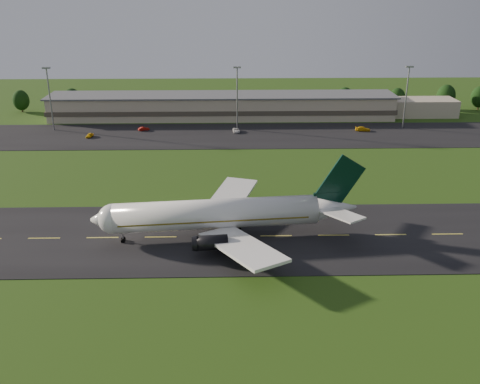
{
  "coord_description": "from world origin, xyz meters",
  "views": [
    {
      "loc": [
        1.97,
        -91.54,
        45.19
      ],
      "look_at": [
        4.27,
        8.0,
        6.0
      ],
      "focal_mm": 40.0,
      "sensor_mm": 36.0,
      "label": 1
    }
  ],
  "objects_px": {
    "airliner": "(221,214)",
    "light_mast_east": "(407,90)",
    "terminal": "(240,106)",
    "light_mast_west": "(49,91)",
    "light_mast_centre": "(237,91)",
    "service_vehicle_c": "(236,130)",
    "service_vehicle_b": "(144,129)",
    "service_vehicle_a": "(90,135)",
    "service_vehicle_d": "(363,129)"
  },
  "relations": [
    {
      "from": "light_mast_west",
      "to": "service_vehicle_d",
      "type": "bearing_deg",
      "value": -2.13
    },
    {
      "from": "terminal",
      "to": "light_mast_east",
      "type": "xyz_separation_m",
      "value": [
        53.6,
        -16.18,
        8.75
      ]
    },
    {
      "from": "terminal",
      "to": "light_mast_east",
      "type": "height_order",
      "value": "light_mast_east"
    },
    {
      "from": "airliner",
      "to": "light_mast_east",
      "type": "bearing_deg",
      "value": 47.79
    },
    {
      "from": "light_mast_centre",
      "to": "light_mast_east",
      "type": "relative_size",
      "value": 1.0
    },
    {
      "from": "light_mast_east",
      "to": "service_vehicle_d",
      "type": "distance_m",
      "value": 18.98
    },
    {
      "from": "light_mast_centre",
      "to": "light_mast_east",
      "type": "xyz_separation_m",
      "value": [
        55.0,
        0.0,
        0.0
      ]
    },
    {
      "from": "light_mast_centre",
      "to": "light_mast_east",
      "type": "distance_m",
      "value": 55.0
    },
    {
      "from": "service_vehicle_a",
      "to": "light_mast_east",
      "type": "bearing_deg",
      "value": 16.14
    },
    {
      "from": "airliner",
      "to": "terminal",
      "type": "relative_size",
      "value": 0.35
    },
    {
      "from": "service_vehicle_b",
      "to": "service_vehicle_d",
      "type": "relative_size",
      "value": 0.74
    },
    {
      "from": "light_mast_centre",
      "to": "service_vehicle_b",
      "type": "bearing_deg",
      "value": -177.23
    },
    {
      "from": "terminal",
      "to": "service_vehicle_a",
      "type": "distance_m",
      "value": 54.08
    },
    {
      "from": "light_mast_west",
      "to": "service_vehicle_c",
      "type": "height_order",
      "value": "light_mast_west"
    },
    {
      "from": "light_mast_west",
      "to": "light_mast_east",
      "type": "xyz_separation_m",
      "value": [
        115.0,
        0.0,
        0.0
      ]
    },
    {
      "from": "terminal",
      "to": "service_vehicle_c",
      "type": "bearing_deg",
      "value": -94.93
    },
    {
      "from": "terminal",
      "to": "light_mast_west",
      "type": "distance_m",
      "value": 64.1
    },
    {
      "from": "light_mast_centre",
      "to": "terminal",
      "type": "bearing_deg",
      "value": 85.05
    },
    {
      "from": "light_mast_east",
      "to": "service_vehicle_a",
      "type": "relative_size",
      "value": 5.7
    },
    {
      "from": "service_vehicle_b",
      "to": "service_vehicle_c",
      "type": "relative_size",
      "value": 0.81
    },
    {
      "from": "light_mast_east",
      "to": "service_vehicle_a",
      "type": "xyz_separation_m",
      "value": [
        -101.23,
        -9.21,
        -12.03
      ]
    },
    {
      "from": "airliner",
      "to": "service_vehicle_d",
      "type": "bearing_deg",
      "value": 53.76
    },
    {
      "from": "airliner",
      "to": "light_mast_centre",
      "type": "xyz_separation_m",
      "value": [
        4.49,
        79.92,
        8.08
      ]
    },
    {
      "from": "service_vehicle_a",
      "to": "service_vehicle_c",
      "type": "distance_m",
      "value": 46.14
    },
    {
      "from": "light_mast_east",
      "to": "airliner",
      "type": "bearing_deg",
      "value": -126.66
    },
    {
      "from": "airliner",
      "to": "service_vehicle_c",
      "type": "distance_m",
      "value": 75.89
    },
    {
      "from": "service_vehicle_a",
      "to": "airliner",
      "type": "bearing_deg",
      "value": -48.5
    },
    {
      "from": "airliner",
      "to": "light_mast_centre",
      "type": "bearing_deg",
      "value": 81.24
    },
    {
      "from": "service_vehicle_a",
      "to": "service_vehicle_b",
      "type": "distance_m",
      "value": 17.53
    },
    {
      "from": "light_mast_centre",
      "to": "airliner",
      "type": "bearing_deg",
      "value": -93.22
    },
    {
      "from": "light_mast_centre",
      "to": "service_vehicle_a",
      "type": "relative_size",
      "value": 5.7
    },
    {
      "from": "airliner",
      "to": "light_mast_west",
      "type": "relative_size",
      "value": 2.52
    },
    {
      "from": "service_vehicle_c",
      "to": "light_mast_west",
      "type": "bearing_deg",
      "value": 171.46
    },
    {
      "from": "light_mast_west",
      "to": "service_vehicle_a",
      "type": "height_order",
      "value": "light_mast_west"
    },
    {
      "from": "airliner",
      "to": "terminal",
      "type": "bearing_deg",
      "value": 80.95
    },
    {
      "from": "light_mast_east",
      "to": "service_vehicle_c",
      "type": "bearing_deg",
      "value": -175.62
    },
    {
      "from": "airliner",
      "to": "light_mast_east",
      "type": "height_order",
      "value": "light_mast_east"
    },
    {
      "from": "light_mast_centre",
      "to": "service_vehicle_d",
      "type": "bearing_deg",
      "value": -5.26
    },
    {
      "from": "airliner",
      "to": "light_mast_east",
      "type": "xyz_separation_m",
      "value": [
        59.49,
        79.92,
        8.08
      ]
    },
    {
      "from": "terminal",
      "to": "light_mast_centre",
      "type": "relative_size",
      "value": 7.13
    },
    {
      "from": "terminal",
      "to": "airliner",
      "type": "bearing_deg",
      "value": -93.51
    },
    {
      "from": "light_mast_east",
      "to": "service_vehicle_b",
      "type": "xyz_separation_m",
      "value": [
        -85.5,
        -1.48,
        -12.05
      ]
    },
    {
      "from": "terminal",
      "to": "service_vehicle_c",
      "type": "relative_size",
      "value": 32.73
    },
    {
      "from": "light_mast_west",
      "to": "terminal",
      "type": "bearing_deg",
      "value": 14.76
    },
    {
      "from": "service_vehicle_b",
      "to": "terminal",
      "type": "bearing_deg",
      "value": -88.53
    },
    {
      "from": "service_vehicle_d",
      "to": "light_mast_east",
      "type": "bearing_deg",
      "value": -70.17
    },
    {
      "from": "light_mast_west",
      "to": "service_vehicle_d",
      "type": "relative_size",
      "value": 4.21
    },
    {
      "from": "service_vehicle_b",
      "to": "service_vehicle_a",
      "type": "bearing_deg",
      "value": 88.68
    },
    {
      "from": "light_mast_west",
      "to": "service_vehicle_b",
      "type": "xyz_separation_m",
      "value": [
        29.5,
        -1.48,
        -12.05
      ]
    },
    {
      "from": "terminal",
      "to": "light_mast_centre",
      "type": "distance_m",
      "value": 18.45
    }
  ]
}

